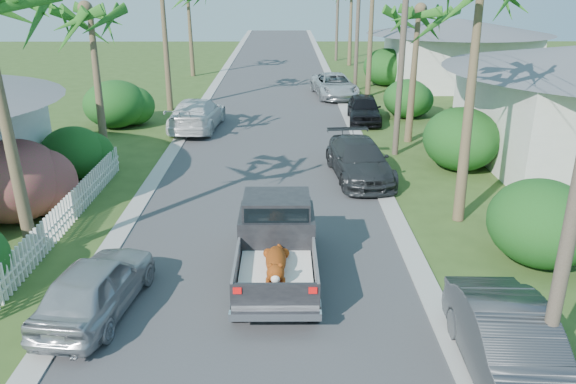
{
  "coord_description": "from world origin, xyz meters",
  "views": [
    {
      "loc": [
        0.72,
        -10.67,
        7.28
      ],
      "look_at": [
        0.82,
        4.7,
        1.4
      ],
      "focal_mm": 35.0,
      "sensor_mm": 36.0,
      "label": 1
    }
  ],
  "objects_px": {
    "pickup_truck": "(277,237)",
    "utility_pole_b": "(402,47)",
    "parked_car_rd": "(334,86)",
    "utility_pole_c": "(358,21)",
    "parked_car_rn": "(511,348)",
    "parked_car_lf": "(197,114)",
    "parked_car_rm": "(359,160)",
    "parked_car_rf": "(364,109)",
    "palm_r_b": "(419,10)",
    "parked_car_ln": "(96,287)",
    "palm_l_b": "(88,9)",
    "house_right_far": "(457,55)",
    "utility_pole_d": "(338,9)"
  },
  "relations": [
    {
      "from": "pickup_truck",
      "to": "utility_pole_b",
      "type": "xyz_separation_m",
      "value": [
        5.08,
        10.56,
        3.59
      ]
    },
    {
      "from": "parked_car_rf",
      "to": "utility_pole_b",
      "type": "xyz_separation_m",
      "value": [
        0.6,
        -5.96,
        3.89
      ]
    },
    {
      "from": "pickup_truck",
      "to": "parked_car_rm",
      "type": "distance_m",
      "value": 8.06
    },
    {
      "from": "utility_pole_b",
      "to": "utility_pole_d",
      "type": "relative_size",
      "value": 1.0
    },
    {
      "from": "parked_car_ln",
      "to": "parked_car_rd",
      "type": "bearing_deg",
      "value": -99.04
    },
    {
      "from": "parked_car_rd",
      "to": "parked_car_ln",
      "type": "xyz_separation_m",
      "value": [
        -7.57,
        -25.18,
        -0.05
      ]
    },
    {
      "from": "pickup_truck",
      "to": "utility_pole_b",
      "type": "distance_m",
      "value": 12.26
    },
    {
      "from": "pickup_truck",
      "to": "palm_r_b",
      "type": "bearing_deg",
      "value": 64.17
    },
    {
      "from": "palm_l_b",
      "to": "parked_car_rm",
      "type": "bearing_deg",
      "value": -11.53
    },
    {
      "from": "parked_car_rm",
      "to": "utility_pole_d",
      "type": "height_order",
      "value": "utility_pole_d"
    },
    {
      "from": "pickup_truck",
      "to": "parked_car_rd",
      "type": "xyz_separation_m",
      "value": [
        3.45,
        23.29,
        -0.27
      ]
    },
    {
      "from": "parked_car_rd",
      "to": "parked_car_rn",
      "type": "bearing_deg",
      "value": -94.43
    },
    {
      "from": "parked_car_rm",
      "to": "utility_pole_d",
      "type": "bearing_deg",
      "value": 80.78
    },
    {
      "from": "palm_l_b",
      "to": "palm_r_b",
      "type": "relative_size",
      "value": 1.03
    },
    {
      "from": "parked_car_rd",
      "to": "house_right_far",
      "type": "relative_size",
      "value": 0.59
    },
    {
      "from": "parked_car_rn",
      "to": "palm_l_b",
      "type": "bearing_deg",
      "value": 131.87
    },
    {
      "from": "pickup_truck",
      "to": "parked_car_rd",
      "type": "bearing_deg",
      "value": 81.57
    },
    {
      "from": "parked_car_ln",
      "to": "utility_pole_d",
      "type": "bearing_deg",
      "value": -94.54
    },
    {
      "from": "utility_pole_b",
      "to": "pickup_truck",
      "type": "bearing_deg",
      "value": -115.69
    },
    {
      "from": "parked_car_rn",
      "to": "pickup_truck",
      "type": "bearing_deg",
      "value": 137.69
    },
    {
      "from": "parked_car_rn",
      "to": "parked_car_lf",
      "type": "relative_size",
      "value": 0.81
    },
    {
      "from": "pickup_truck",
      "to": "parked_car_rd",
      "type": "height_order",
      "value": "pickup_truck"
    },
    {
      "from": "parked_car_rd",
      "to": "house_right_far",
      "type": "distance_m",
      "value": 10.09
    },
    {
      "from": "utility_pole_c",
      "to": "utility_pole_d",
      "type": "relative_size",
      "value": 1.0
    },
    {
      "from": "parked_car_rm",
      "to": "utility_pole_b",
      "type": "xyz_separation_m",
      "value": [
        2.0,
        3.12,
        3.88
      ]
    },
    {
      "from": "parked_car_rm",
      "to": "parked_car_rf",
      "type": "relative_size",
      "value": 1.19
    },
    {
      "from": "palm_l_b",
      "to": "house_right_far",
      "type": "relative_size",
      "value": 0.82
    },
    {
      "from": "parked_car_ln",
      "to": "parked_car_lf",
      "type": "distance_m",
      "value": 16.86
    },
    {
      "from": "parked_car_rf",
      "to": "house_right_far",
      "type": "distance_m",
      "value": 13.7
    },
    {
      "from": "pickup_truck",
      "to": "parked_car_lf",
      "type": "bearing_deg",
      "value": 105.83
    },
    {
      "from": "palm_r_b",
      "to": "palm_l_b",
      "type": "bearing_deg",
      "value": -167.38
    },
    {
      "from": "palm_l_b",
      "to": "house_right_far",
      "type": "distance_m",
      "value": 27.06
    },
    {
      "from": "parked_car_rd",
      "to": "pickup_truck",
      "type": "bearing_deg",
      "value": -105.01
    },
    {
      "from": "utility_pole_b",
      "to": "parked_car_rn",
      "type": "bearing_deg",
      "value": -92.31
    },
    {
      "from": "parked_car_rn",
      "to": "parked_car_rd",
      "type": "height_order",
      "value": "parked_car_rd"
    },
    {
      "from": "pickup_truck",
      "to": "utility_pole_b",
      "type": "bearing_deg",
      "value": 64.31
    },
    {
      "from": "palm_r_b",
      "to": "parked_car_lf",
      "type": "bearing_deg",
      "value": 166.9
    },
    {
      "from": "parked_car_rm",
      "to": "parked_car_lf",
      "type": "bearing_deg",
      "value": 128.48
    },
    {
      "from": "parked_car_rn",
      "to": "utility_pole_c",
      "type": "relative_size",
      "value": 0.49
    },
    {
      "from": "parked_car_rm",
      "to": "parked_car_rd",
      "type": "height_order",
      "value": "parked_car_rd"
    },
    {
      "from": "parked_car_rf",
      "to": "parked_car_ln",
      "type": "height_order",
      "value": "parked_car_rf"
    },
    {
      "from": "parked_car_rn",
      "to": "palm_r_b",
      "type": "relative_size",
      "value": 0.61
    },
    {
      "from": "house_right_far",
      "to": "utility_pole_c",
      "type": "height_order",
      "value": "utility_pole_c"
    },
    {
      "from": "palm_l_b",
      "to": "utility_pole_b",
      "type": "distance_m",
      "value": 12.54
    },
    {
      "from": "parked_car_rn",
      "to": "parked_car_rd",
      "type": "relative_size",
      "value": 0.83
    },
    {
      "from": "pickup_truck",
      "to": "palm_r_b",
      "type": "height_order",
      "value": "palm_r_b"
    },
    {
      "from": "parked_car_lf",
      "to": "palm_r_b",
      "type": "distance_m",
      "value": 11.79
    },
    {
      "from": "pickup_truck",
      "to": "palm_r_b",
      "type": "xyz_separation_m",
      "value": [
        6.08,
        12.56,
        4.94
      ]
    },
    {
      "from": "parked_car_ln",
      "to": "palm_r_b",
      "type": "bearing_deg",
      "value": -117.51
    },
    {
      "from": "parked_car_rd",
      "to": "utility_pole_c",
      "type": "relative_size",
      "value": 0.59
    }
  ]
}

